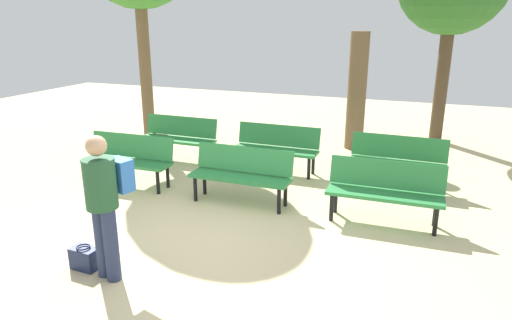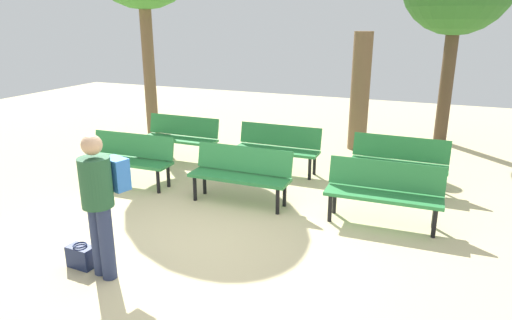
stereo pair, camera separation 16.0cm
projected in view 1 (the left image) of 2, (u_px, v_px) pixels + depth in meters
name	position (u px, v px, depth m)	size (l,w,h in m)	color
ground_plane	(199.00, 245.00, 5.89)	(24.00, 24.00, 0.00)	beige
bench_r0_c0	(129.00, 157.00, 7.88)	(1.61, 0.52, 0.87)	#2D8442
bench_r0_c1	(241.00, 172.00, 7.13)	(1.60, 0.48, 0.87)	#2D8442
bench_r0_c2	(385.00, 188.00, 6.43)	(1.61, 0.51, 0.87)	#2D8442
bench_r1_c0	(179.00, 135.00, 9.33)	(1.60, 0.49, 0.87)	#2D8442
bench_r1_c1	(276.00, 145.00, 8.59)	(1.60, 0.48, 0.87)	#2D8442
bench_r1_c2	(397.00, 158.00, 7.79)	(1.61, 0.51, 0.87)	#2D8442
tree_1	(357.00, 92.00, 9.92)	(0.41, 0.41, 2.54)	brown
visitor_with_backpack	(105.00, 199.00, 4.91)	(0.44, 0.58, 1.65)	navy
handbag	(85.00, 258.00, 5.29)	(0.33, 0.20, 0.29)	#192347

